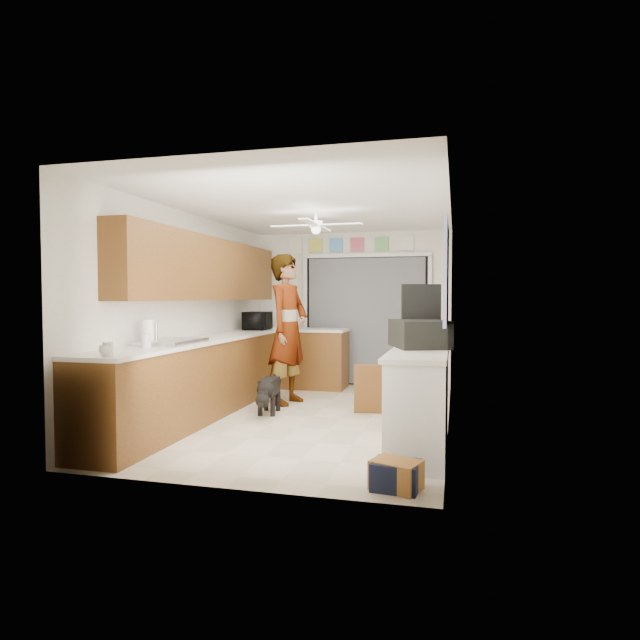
# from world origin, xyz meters

# --- Properties ---
(floor) EXTENTS (5.00, 5.00, 0.00)m
(floor) POSITION_xyz_m (0.00, 0.00, 0.00)
(floor) COLOR beige
(floor) RESTS_ON ground
(ceiling) EXTENTS (5.00, 5.00, 0.00)m
(ceiling) POSITION_xyz_m (0.00, 0.00, 2.50)
(ceiling) COLOR white
(ceiling) RESTS_ON ground
(wall_back) EXTENTS (3.20, 0.00, 3.20)m
(wall_back) POSITION_xyz_m (0.00, 2.50, 1.25)
(wall_back) COLOR white
(wall_back) RESTS_ON ground
(wall_front) EXTENTS (3.20, 0.00, 3.20)m
(wall_front) POSITION_xyz_m (0.00, -2.50, 1.25)
(wall_front) COLOR white
(wall_front) RESTS_ON ground
(wall_left) EXTENTS (0.00, 5.00, 5.00)m
(wall_left) POSITION_xyz_m (-1.60, 0.00, 1.25)
(wall_left) COLOR white
(wall_left) RESTS_ON ground
(wall_right) EXTENTS (0.00, 5.00, 5.00)m
(wall_right) POSITION_xyz_m (1.60, 0.00, 1.25)
(wall_right) COLOR white
(wall_right) RESTS_ON ground
(left_base_cabinets) EXTENTS (0.60, 4.80, 0.90)m
(left_base_cabinets) POSITION_xyz_m (-1.30, 0.00, 0.45)
(left_base_cabinets) COLOR brown
(left_base_cabinets) RESTS_ON floor
(left_countertop) EXTENTS (0.62, 4.80, 0.04)m
(left_countertop) POSITION_xyz_m (-1.29, 0.00, 0.92)
(left_countertop) COLOR white
(left_countertop) RESTS_ON left_base_cabinets
(upper_cabinets) EXTENTS (0.32, 4.00, 0.80)m
(upper_cabinets) POSITION_xyz_m (-1.44, 0.20, 1.80)
(upper_cabinets) COLOR brown
(upper_cabinets) RESTS_ON wall_left
(sink_basin) EXTENTS (0.50, 0.76, 0.06)m
(sink_basin) POSITION_xyz_m (-1.29, -1.00, 0.95)
(sink_basin) COLOR silver
(sink_basin) RESTS_ON left_countertop
(faucet) EXTENTS (0.03, 0.03, 0.22)m
(faucet) POSITION_xyz_m (-1.48, -1.00, 1.05)
(faucet) COLOR silver
(faucet) RESTS_ON left_countertop
(peninsula_base) EXTENTS (1.00, 0.60, 0.90)m
(peninsula_base) POSITION_xyz_m (-0.50, 2.00, 0.45)
(peninsula_base) COLOR brown
(peninsula_base) RESTS_ON floor
(peninsula_top) EXTENTS (1.04, 0.64, 0.04)m
(peninsula_top) POSITION_xyz_m (-0.50, 2.00, 0.92)
(peninsula_top) COLOR white
(peninsula_top) RESTS_ON peninsula_base
(back_opening_recess) EXTENTS (2.00, 0.06, 2.10)m
(back_opening_recess) POSITION_xyz_m (0.25, 2.47, 1.05)
(back_opening_recess) COLOR black
(back_opening_recess) RESTS_ON wall_back
(curtain_panel) EXTENTS (1.90, 0.03, 2.05)m
(curtain_panel) POSITION_xyz_m (0.25, 2.43, 1.05)
(curtain_panel) COLOR slate
(curtain_panel) RESTS_ON wall_back
(door_trim_left) EXTENTS (0.06, 0.04, 2.10)m
(door_trim_left) POSITION_xyz_m (-0.77, 2.44, 1.05)
(door_trim_left) COLOR white
(door_trim_left) RESTS_ON wall_back
(door_trim_right) EXTENTS (0.06, 0.04, 2.10)m
(door_trim_right) POSITION_xyz_m (1.27, 2.44, 1.05)
(door_trim_right) COLOR white
(door_trim_right) RESTS_ON wall_back
(door_trim_head) EXTENTS (2.10, 0.04, 0.06)m
(door_trim_head) POSITION_xyz_m (0.25, 2.44, 2.12)
(door_trim_head) COLOR white
(door_trim_head) RESTS_ON wall_back
(header_frame_0) EXTENTS (0.22, 0.02, 0.22)m
(header_frame_0) POSITION_xyz_m (-0.60, 2.47, 2.30)
(header_frame_0) COLOR #C9CF45
(header_frame_0) RESTS_ON wall_back
(header_frame_1) EXTENTS (0.22, 0.02, 0.22)m
(header_frame_1) POSITION_xyz_m (-0.25, 2.47, 2.30)
(header_frame_1) COLOR #5197DA
(header_frame_1) RESTS_ON wall_back
(header_frame_2) EXTENTS (0.22, 0.02, 0.22)m
(header_frame_2) POSITION_xyz_m (0.10, 2.47, 2.30)
(header_frame_2) COLOR #CF4D69
(header_frame_2) RESTS_ON wall_back
(header_frame_3) EXTENTS (0.22, 0.02, 0.22)m
(header_frame_3) POSITION_xyz_m (0.50, 2.47, 2.30)
(header_frame_3) COLOR #6BB769
(header_frame_3) RESTS_ON wall_back
(header_frame_4) EXTENTS (0.22, 0.02, 0.22)m
(header_frame_4) POSITION_xyz_m (0.90, 2.47, 2.30)
(header_frame_4) COLOR white
(header_frame_4) RESTS_ON wall_back
(route66_sign) EXTENTS (0.22, 0.02, 0.26)m
(route66_sign) POSITION_xyz_m (-0.95, 2.47, 2.30)
(route66_sign) COLOR silver
(route66_sign) RESTS_ON wall_back
(right_counter_base) EXTENTS (0.50, 1.40, 0.90)m
(right_counter_base) POSITION_xyz_m (1.35, -1.20, 0.45)
(right_counter_base) COLOR white
(right_counter_base) RESTS_ON floor
(right_counter_top) EXTENTS (0.54, 1.44, 0.04)m
(right_counter_top) POSITION_xyz_m (1.34, -1.20, 0.92)
(right_counter_top) COLOR white
(right_counter_top) RESTS_ON right_counter_base
(abstract_painting) EXTENTS (0.03, 1.15, 0.95)m
(abstract_painting) POSITION_xyz_m (1.58, -1.00, 1.65)
(abstract_painting) COLOR #F75BA4
(abstract_painting) RESTS_ON wall_right
(ceiling_fan) EXTENTS (1.14, 1.14, 0.24)m
(ceiling_fan) POSITION_xyz_m (0.00, 0.20, 2.32)
(ceiling_fan) COLOR white
(ceiling_fan) RESTS_ON ceiling
(microwave) EXTENTS (0.36, 0.51, 0.28)m
(microwave) POSITION_xyz_m (-1.28, 1.54, 1.08)
(microwave) COLOR black
(microwave) RESTS_ON left_countertop
(cup) EXTENTS (0.13, 0.13, 0.09)m
(cup) POSITION_xyz_m (-1.19, -2.25, 0.99)
(cup) COLOR white
(cup) RESTS_ON left_countertop
(jar_a) EXTENTS (0.09, 0.09, 0.12)m
(jar_a) POSITION_xyz_m (-1.17, -2.25, 1.00)
(jar_a) COLOR silver
(jar_a) RESTS_ON left_countertop
(jar_b) EXTENTS (0.12, 0.12, 0.14)m
(jar_b) POSITION_xyz_m (-1.27, -1.52, 1.01)
(jar_b) COLOR silver
(jar_b) RESTS_ON left_countertop
(paper_towel_roll) EXTENTS (0.13, 0.13, 0.27)m
(paper_towel_roll) POSITION_xyz_m (-1.40, -1.29, 1.08)
(paper_towel_roll) COLOR white
(paper_towel_roll) RESTS_ON left_countertop
(suitcase) EXTENTS (0.67, 0.76, 0.27)m
(suitcase) POSITION_xyz_m (1.32, -0.79, 1.08)
(suitcase) COLOR black
(suitcase) RESTS_ON right_counter_top
(suitcase_rim) EXTENTS (0.62, 0.70, 0.02)m
(suitcase_rim) POSITION_xyz_m (1.32, -0.79, 0.97)
(suitcase_rim) COLOR yellow
(suitcase_rim) RESTS_ON suitcase
(suitcase_lid) EXTENTS (0.40, 0.18, 0.50)m
(suitcase_lid) POSITION_xyz_m (1.32, -0.50, 1.33)
(suitcase_lid) COLOR black
(suitcase_lid) RESTS_ON suitcase
(cardboard_box) EXTENTS (0.42, 0.36, 0.22)m
(cardboard_box) POSITION_xyz_m (1.25, -2.20, 0.11)
(cardboard_box) COLOR #AD7536
(cardboard_box) RESTS_ON floor
(navy_crate) EXTENTS (0.37, 0.32, 0.21)m
(navy_crate) POSITION_xyz_m (1.25, -2.20, 0.11)
(navy_crate) COLOR black
(navy_crate) RESTS_ON floor
(cabinet_door_panel) EXTENTS (0.44, 0.23, 0.62)m
(cabinet_door_panel) POSITION_xyz_m (0.67, 0.30, 0.31)
(cabinet_door_panel) COLOR brown
(cabinet_door_panel) RESTS_ON floor
(man) EXTENTS (0.63, 0.82, 2.02)m
(man) POSITION_xyz_m (-0.52, 0.70, 1.01)
(man) COLOR white
(man) RESTS_ON floor
(dog) EXTENTS (0.34, 0.65, 0.49)m
(dog) POSITION_xyz_m (-0.56, 0.05, 0.25)
(dog) COLOR black
(dog) RESTS_ON floor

